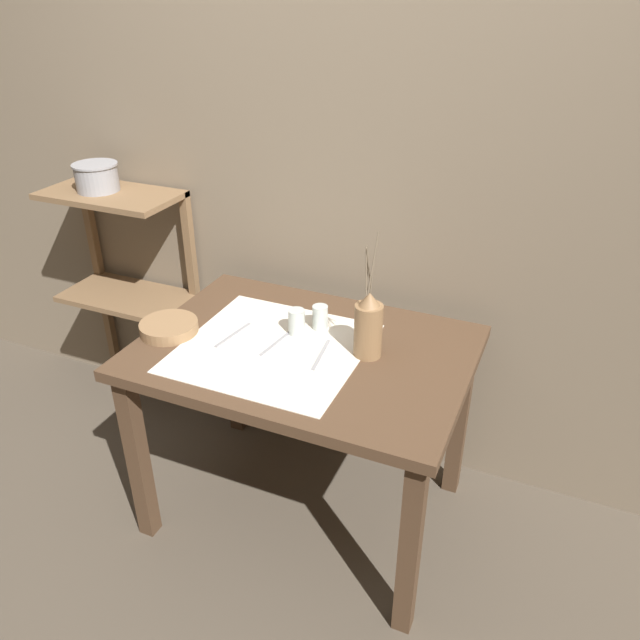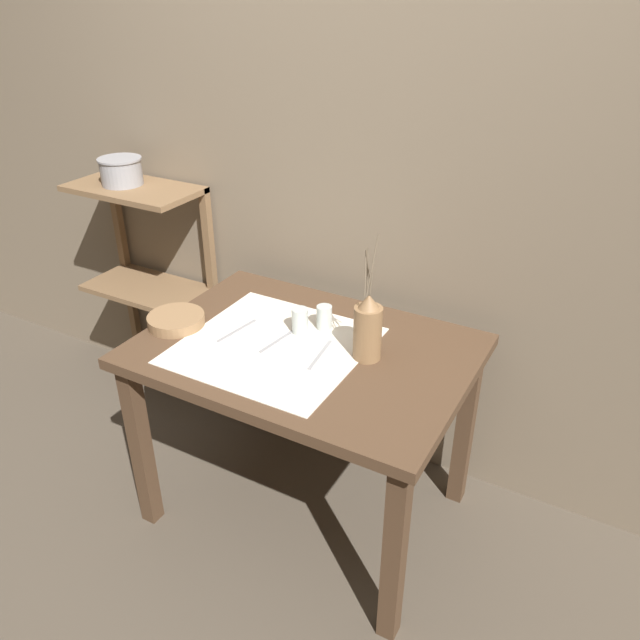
{
  "view_description": "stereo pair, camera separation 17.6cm",
  "coord_description": "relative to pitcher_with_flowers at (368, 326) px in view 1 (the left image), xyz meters",
  "views": [
    {
      "loc": [
        0.77,
        -1.64,
        1.87
      ],
      "look_at": [
        0.06,
        0.0,
        0.87
      ],
      "focal_mm": 35.0,
      "sensor_mm": 36.0,
      "label": 1
    },
    {
      "loc": [
        0.93,
        -1.57,
        1.87
      ],
      "look_at": [
        0.06,
        0.0,
        0.87
      ],
      "focal_mm": 35.0,
      "sensor_mm": 36.0,
      "label": 2
    }
  ],
  "objects": [
    {
      "name": "fork_outer",
      "position": [
        -0.48,
        -0.07,
        -0.1
      ],
      "size": [
        0.04,
        0.19,
        0.0
      ],
      "color": "#939399",
      "rests_on": "wooden_table"
    },
    {
      "name": "ground_plane",
      "position": [
        -0.21,
        -0.04,
        -0.86
      ],
      "size": [
        12.0,
        12.0,
        0.0
      ],
      "primitive_type": "plane",
      "color": "brown"
    },
    {
      "name": "metal_pot_large",
      "position": [
        -1.29,
        0.27,
        0.28
      ],
      "size": [
        0.18,
        0.18,
        0.11
      ],
      "color": "#939399",
      "rests_on": "wooden_shelf_unit"
    },
    {
      "name": "pitcher_with_flowers",
      "position": [
        0.0,
        0.0,
        0.0
      ],
      "size": [
        0.09,
        0.09,
        0.43
      ],
      "color": "olive",
      "rests_on": "wooden_table"
    },
    {
      "name": "wooden_table",
      "position": [
        -0.21,
        -0.04,
        -0.21
      ],
      "size": [
        1.12,
        0.8,
        0.75
      ],
      "color": "#4C3523",
      "rests_on": "ground_plane"
    },
    {
      "name": "glass_tumbler_near",
      "position": [
        -0.28,
        0.03,
        -0.06
      ],
      "size": [
        0.06,
        0.06,
        0.09
      ],
      "color": "#B7C1BC",
      "rests_on": "wooden_table"
    },
    {
      "name": "knife_center",
      "position": [
        -0.14,
        -0.07,
        -0.1
      ],
      "size": [
        0.04,
        0.19,
        0.0
      ],
      "color": "#939399",
      "rests_on": "wooden_table"
    },
    {
      "name": "wooden_bowl",
      "position": [
        -0.7,
        -0.14,
        -0.09
      ],
      "size": [
        0.21,
        0.21,
        0.04
      ],
      "color": "#8E6B47",
      "rests_on": "wooden_table"
    },
    {
      "name": "linen_cloth",
      "position": [
        -0.31,
        -0.09,
        -0.11
      ],
      "size": [
        0.6,
        0.59,
        0.0
      ],
      "color": "silver",
      "rests_on": "wooden_table"
    },
    {
      "name": "wooden_shelf_unit",
      "position": [
        -1.24,
        0.3,
        -0.1
      ],
      "size": [
        0.58,
        0.31,
        1.08
      ],
      "color": "brown",
      "rests_on": "ground_plane"
    },
    {
      "name": "fork_inner",
      "position": [
        -0.31,
        -0.06,
        -0.1
      ],
      "size": [
        0.04,
        0.19,
        0.0
      ],
      "color": "#939399",
      "rests_on": "wooden_table"
    },
    {
      "name": "stone_wall_back",
      "position": [
        -0.21,
        0.47,
        0.34
      ],
      "size": [
        7.0,
        0.06,
        2.4
      ],
      "color": "#7A6B56",
      "rests_on": "ground_plane"
    },
    {
      "name": "glass_tumbler_far",
      "position": [
        -0.21,
        0.1,
        -0.06
      ],
      "size": [
        0.06,
        0.06,
        0.09
      ],
      "color": "#B7C1BC",
      "rests_on": "wooden_table"
    }
  ]
}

